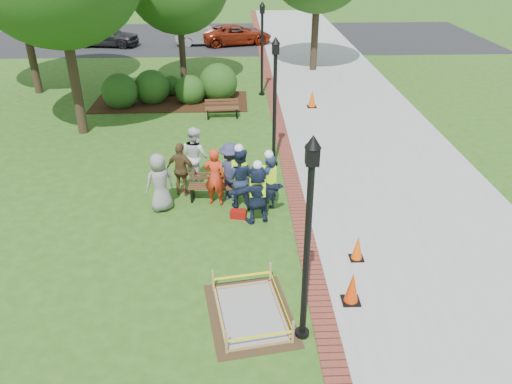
{
  "coord_description": "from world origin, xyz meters",
  "views": [
    {
      "loc": [
        0.04,
        -10.37,
        7.19
      ],
      "look_at": [
        0.5,
        1.2,
        1.0
      ],
      "focal_mm": 35.0,
      "sensor_mm": 36.0,
      "label": 1
    }
  ],
  "objects_px": {
    "bench_near": "(214,192)",
    "lamp_near": "(308,230)",
    "wet_concrete_pad": "(250,306)",
    "hivis_worker_c": "(239,176)",
    "hivis_worker_a": "(258,192)",
    "hivis_worker_b": "(268,181)",
    "cone_front": "(352,288)"
  },
  "relations": [
    {
      "from": "hivis_worker_a",
      "to": "hivis_worker_b",
      "type": "relative_size",
      "value": 0.99
    },
    {
      "from": "hivis_worker_b",
      "to": "wet_concrete_pad",
      "type": "bearing_deg",
      "value": -98.36
    },
    {
      "from": "bench_near",
      "to": "cone_front",
      "type": "height_order",
      "value": "bench_near"
    },
    {
      "from": "bench_near",
      "to": "lamp_near",
      "type": "height_order",
      "value": "lamp_near"
    },
    {
      "from": "bench_near",
      "to": "lamp_near",
      "type": "xyz_separation_m",
      "value": [
        1.94,
        -5.65,
        2.23
      ]
    },
    {
      "from": "wet_concrete_pad",
      "to": "hivis_worker_c",
      "type": "bearing_deg",
      "value": 92.04
    },
    {
      "from": "lamp_near",
      "to": "hivis_worker_c",
      "type": "distance_m",
      "value": 5.57
    },
    {
      "from": "wet_concrete_pad",
      "to": "hivis_worker_b",
      "type": "relative_size",
      "value": 1.37
    },
    {
      "from": "wet_concrete_pad",
      "to": "hivis_worker_a",
      "type": "relative_size",
      "value": 1.39
    },
    {
      "from": "hivis_worker_b",
      "to": "bench_near",
      "type": "bearing_deg",
      "value": 156.62
    },
    {
      "from": "wet_concrete_pad",
      "to": "lamp_near",
      "type": "xyz_separation_m",
      "value": [
        1.01,
        -0.62,
        2.25
      ]
    },
    {
      "from": "wet_concrete_pad",
      "to": "hivis_worker_c",
      "type": "relative_size",
      "value": 1.31
    },
    {
      "from": "wet_concrete_pad",
      "to": "lamp_near",
      "type": "distance_m",
      "value": 2.54
    },
    {
      "from": "bench_near",
      "to": "hivis_worker_b",
      "type": "xyz_separation_m",
      "value": [
        1.57,
        -0.68,
        0.67
      ]
    },
    {
      "from": "cone_front",
      "to": "wet_concrete_pad",
      "type": "bearing_deg",
      "value": -171.86
    },
    {
      "from": "cone_front",
      "to": "hivis_worker_a",
      "type": "height_order",
      "value": "hivis_worker_a"
    },
    {
      "from": "bench_near",
      "to": "hivis_worker_b",
      "type": "height_order",
      "value": "hivis_worker_b"
    },
    {
      "from": "wet_concrete_pad",
      "to": "hivis_worker_a",
      "type": "height_order",
      "value": "hivis_worker_a"
    },
    {
      "from": "lamp_near",
      "to": "wet_concrete_pad",
      "type": "bearing_deg",
      "value": 148.39
    },
    {
      "from": "wet_concrete_pad",
      "to": "hivis_worker_b",
      "type": "distance_m",
      "value": 4.45
    },
    {
      "from": "hivis_worker_b",
      "to": "hivis_worker_c",
      "type": "height_order",
      "value": "hivis_worker_c"
    },
    {
      "from": "hivis_worker_b",
      "to": "hivis_worker_c",
      "type": "xyz_separation_m",
      "value": [
        -0.8,
        0.26,
        0.04
      ]
    },
    {
      "from": "lamp_near",
      "to": "hivis_worker_b",
      "type": "bearing_deg",
      "value": 94.3
    },
    {
      "from": "hivis_worker_b",
      "to": "hivis_worker_c",
      "type": "bearing_deg",
      "value": 162.22
    },
    {
      "from": "hivis_worker_a",
      "to": "hivis_worker_c",
      "type": "height_order",
      "value": "hivis_worker_c"
    },
    {
      "from": "hivis_worker_a",
      "to": "wet_concrete_pad",
      "type": "bearing_deg",
      "value": -94.74
    },
    {
      "from": "hivis_worker_c",
      "to": "wet_concrete_pad",
      "type": "bearing_deg",
      "value": -87.96
    },
    {
      "from": "hivis_worker_b",
      "to": "lamp_near",
      "type": "bearing_deg",
      "value": -85.7
    },
    {
      "from": "cone_front",
      "to": "hivis_worker_a",
      "type": "relative_size",
      "value": 0.42
    },
    {
      "from": "wet_concrete_pad",
      "to": "hivis_worker_c",
      "type": "height_order",
      "value": "hivis_worker_c"
    },
    {
      "from": "lamp_near",
      "to": "hivis_worker_b",
      "type": "relative_size",
      "value": 2.3
    },
    {
      "from": "wet_concrete_pad",
      "to": "cone_front",
      "type": "relative_size",
      "value": 3.3
    }
  ]
}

